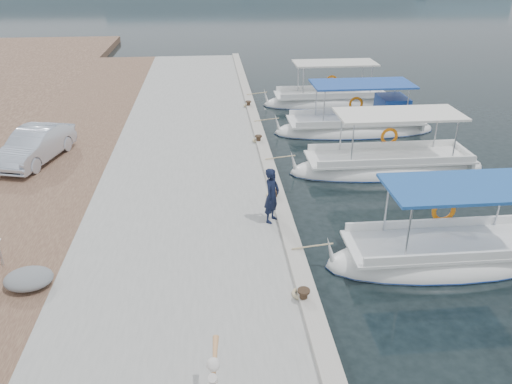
% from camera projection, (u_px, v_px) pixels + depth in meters
% --- Properties ---
extents(ground, '(400.00, 400.00, 0.00)m').
position_uv_depth(ground, '(293.00, 238.00, 14.33)').
color(ground, black).
rests_on(ground, ground).
extents(concrete_quay, '(6.00, 40.00, 0.50)m').
position_uv_depth(concrete_quay, '(191.00, 166.00, 18.44)').
color(concrete_quay, '#999994').
rests_on(concrete_quay, ground).
extents(quay_curb, '(0.44, 40.00, 0.12)m').
position_uv_depth(quay_curb, '(266.00, 156.00, 18.54)').
color(quay_curb, '#AEA89B').
rests_on(quay_curb, concrete_quay).
extents(cobblestone_strip, '(4.00, 40.00, 0.50)m').
position_uv_depth(cobblestone_strip, '(52.00, 171.00, 18.02)').
color(cobblestone_strip, brown).
rests_on(cobblestone_strip, ground).
extents(fishing_caique_b, '(6.38, 2.11, 2.83)m').
position_uv_depth(fishing_caique_b, '(444.00, 258.00, 13.18)').
color(fishing_caique_b, white).
rests_on(fishing_caique_b, ground).
extents(fishing_caique_c, '(7.44, 2.12, 2.83)m').
position_uv_depth(fishing_caique_c, '(388.00, 168.00, 18.63)').
color(fishing_caique_c, white).
rests_on(fishing_caique_c, ground).
extents(fishing_caique_d, '(7.34, 2.24, 2.83)m').
position_uv_depth(fishing_caique_d, '(357.00, 128.00, 22.59)').
color(fishing_caique_d, white).
rests_on(fishing_caique_d, ground).
extents(fishing_caique_e, '(7.08, 2.06, 2.83)m').
position_uv_depth(fishing_caique_e, '(329.00, 102.00, 26.60)').
color(fishing_caique_e, white).
rests_on(fishing_caique_e, ground).
extents(mooring_bollards, '(0.28, 20.28, 0.33)m').
position_uv_depth(mooring_bollards, '(274.00, 194.00, 15.34)').
color(mooring_bollards, black).
rests_on(mooring_bollards, concrete_quay).
extents(fisherman, '(0.64, 0.70, 1.61)m').
position_uv_depth(fisherman, '(272.00, 195.00, 13.88)').
color(fisherman, black).
rests_on(fisherman, concrete_quay).
extents(parked_car, '(2.19, 3.90, 1.22)m').
position_uv_depth(parked_car, '(35.00, 145.00, 17.97)').
color(parked_car, silver).
rests_on(parked_car, cobblestone_strip).
extents(tarp_bundle, '(1.10, 0.90, 0.40)m').
position_uv_depth(tarp_bundle, '(29.00, 279.00, 11.38)').
color(tarp_bundle, slate).
rests_on(tarp_bundle, cobblestone_strip).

